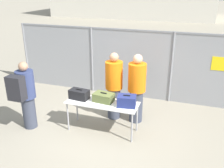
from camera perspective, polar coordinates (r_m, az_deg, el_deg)
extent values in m
plane|color=gray|center=(6.48, -1.49, -10.50)|extent=(120.00, 120.00, 0.00)
cylinder|color=gray|center=(9.72, -19.03, 6.57)|extent=(0.07, 0.07, 2.21)
cylinder|color=gray|center=(8.42, -4.61, 5.46)|extent=(0.07, 0.07, 2.21)
cylinder|color=gray|center=(7.80, 13.39, 3.59)|extent=(0.07, 0.07, 2.21)
cube|color=gray|center=(8.01, 4.06, 4.61)|extent=(7.84, 0.01, 2.21)
cube|color=gray|center=(7.76, 4.27, 12.20)|extent=(7.84, 0.04, 0.04)
cube|color=yellow|center=(7.73, 23.99, 4.17)|extent=(0.60, 0.01, 0.40)
cube|color=silver|center=(6.11, -2.27, -4.32)|extent=(1.77, 0.64, 0.02)
cylinder|color=#99999E|center=(6.40, -10.04, -7.34)|extent=(0.04, 0.04, 0.76)
cylinder|color=#99999E|center=(5.87, 4.56, -9.97)|extent=(0.04, 0.04, 0.76)
cylinder|color=#99999E|center=(6.80, -7.99, -5.37)|extent=(0.04, 0.04, 0.76)
cylinder|color=#99999E|center=(6.30, 5.74, -7.60)|extent=(0.04, 0.04, 0.76)
cube|color=black|center=(6.30, -7.49, -2.34)|extent=(0.50, 0.32, 0.24)
cube|color=black|center=(6.25, -7.55, -1.25)|extent=(0.16, 0.04, 0.02)
cube|color=#566033|center=(6.12, -1.92, -3.07)|extent=(0.51, 0.37, 0.21)
cube|color=black|center=(6.07, -1.94, -2.07)|extent=(0.16, 0.04, 0.02)
cube|color=navy|center=(5.89, 3.38, -3.87)|extent=(0.47, 0.37, 0.26)
cube|color=black|center=(5.83, 3.41, -2.62)|extent=(0.16, 0.05, 0.02)
cylinder|color=#383D4C|center=(6.77, -18.38, -6.14)|extent=(0.33, 0.33, 0.84)
cylinder|color=navy|center=(6.46, -19.18, -0.10)|extent=(0.44, 0.44, 0.70)
sphere|color=#A57A5B|center=(6.31, -19.69, 3.80)|extent=(0.23, 0.23, 0.23)
cube|color=#232328|center=(6.21, -21.06, -0.91)|extent=(0.39, 0.24, 0.59)
cylinder|color=#383D4C|center=(6.87, 0.44, -4.31)|extent=(0.35, 0.35, 0.88)
cylinder|color=orange|center=(6.55, 0.46, 2.04)|extent=(0.46, 0.46, 0.73)
sphere|color=#A57A5B|center=(6.40, 0.47, 6.14)|extent=(0.24, 0.24, 0.24)
cylinder|color=#383D4C|center=(6.73, 5.50, -4.99)|extent=(0.35, 0.35, 0.89)
cylinder|color=orange|center=(6.40, 5.76, 1.51)|extent=(0.46, 0.46, 0.74)
sphere|color=tan|center=(6.25, 5.93, 5.71)|extent=(0.24, 0.24, 0.24)
cube|color=#B2B2B7|center=(9.42, 10.17, 2.80)|extent=(3.24, 1.36, 0.58)
sphere|color=black|center=(8.89, 5.73, 0.77)|extent=(0.58, 0.58, 0.58)
sphere|color=black|center=(10.25, 7.65, 3.58)|extent=(0.58, 0.58, 0.58)
cylinder|color=#59595B|center=(10.02, -2.35, 2.85)|extent=(1.13, 0.06, 0.06)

